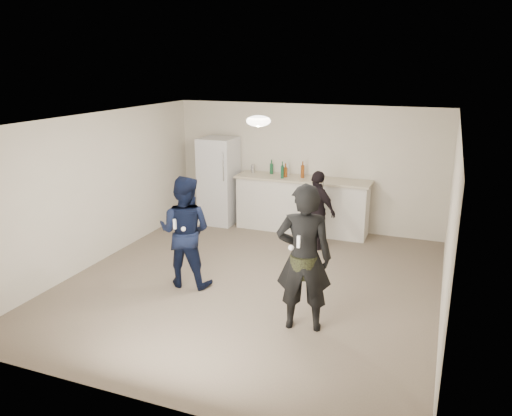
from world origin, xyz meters
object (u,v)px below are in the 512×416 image
(shaker, at_px, (253,169))
(spectator, at_px, (317,210))
(counter, at_px, (302,206))
(woman, at_px, (304,258))
(fridge, at_px, (219,181))
(man, at_px, (185,231))

(shaker, xyz_separation_m, spectator, (1.62, -0.96, -0.45))
(counter, height_order, spectator, spectator)
(woman, bearing_deg, counter, -85.82)
(fridge, xyz_separation_m, woman, (2.86, -3.60, 0.05))
(shaker, height_order, spectator, spectator)
(shaker, distance_m, woman, 4.37)
(counter, xyz_separation_m, man, (-0.94, -3.05, 0.32))
(fridge, distance_m, spectator, 2.44)
(woman, distance_m, spectator, 2.89)
(woman, relative_size, spectator, 1.32)
(fridge, xyz_separation_m, shaker, (0.69, 0.19, 0.28))
(man, relative_size, woman, 0.89)
(fridge, height_order, woman, woman)
(counter, bearing_deg, shaker, 173.89)
(fridge, relative_size, spectator, 1.25)
(shaker, bearing_deg, fridge, -164.90)
(fridge, relative_size, man, 1.06)
(shaker, relative_size, man, 0.10)
(man, height_order, spectator, man)
(counter, distance_m, spectator, 1.02)
(fridge, xyz_separation_m, spectator, (2.31, -0.78, -0.18))
(counter, height_order, man, man)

